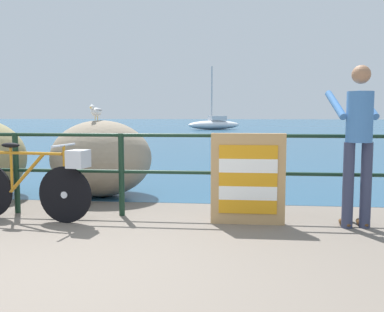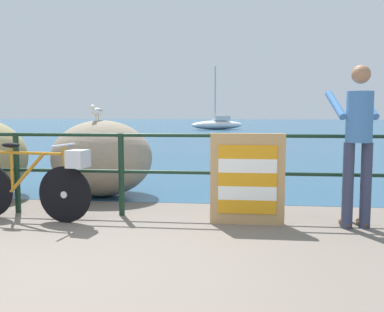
{
  "view_description": "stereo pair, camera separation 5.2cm",
  "coord_description": "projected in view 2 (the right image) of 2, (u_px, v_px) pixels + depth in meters",
  "views": [
    {
      "loc": [
        1.42,
        -3.16,
        1.26
      ],
      "look_at": [
        0.83,
        2.43,
        0.71
      ],
      "focal_mm": 40.64,
      "sensor_mm": 36.0,
      "label": 1
    },
    {
      "loc": [
        1.47,
        -3.15,
        1.26
      ],
      "look_at": [
        0.83,
        2.43,
        0.71
      ],
      "focal_mm": 40.64,
      "sensor_mm": 36.0,
      "label": 2
    }
  ],
  "objects": [
    {
      "name": "ground_plane",
      "position": [
        214.0,
        138.0,
        23.19
      ],
      "size": [
        120.0,
        120.0,
        0.1
      ],
      "primitive_type": "cube",
      "color": "#6B6056"
    },
    {
      "name": "sea_surface",
      "position": [
        229.0,
        124.0,
        50.7
      ],
      "size": [
        120.0,
        90.0,
        0.01
      ],
      "primitive_type": "cube",
      "color": "navy",
      "rests_on": "ground_plane"
    },
    {
      "name": "promenade_railing",
      "position": [
        121.0,
        165.0,
        5.35
      ],
      "size": [
        8.24,
        0.07,
        1.02
      ],
      "color": "black",
      "rests_on": "ground_plane"
    },
    {
      "name": "bicycle",
      "position": [
        36.0,
        182.0,
        5.1
      ],
      "size": [
        1.69,
        0.48,
        0.92
      ],
      "rotation": [
        0.0,
        0.0,
        -0.15
      ],
      "color": "black",
      "rests_on": "ground_plane"
    },
    {
      "name": "person_at_railing",
      "position": [
        358.0,
        138.0,
        4.73
      ],
      "size": [
        0.51,
        0.66,
        1.78
      ],
      "rotation": [
        0.0,
        0.0,
        1.72
      ],
      "color": "#333851",
      "rests_on": "ground_plane"
    },
    {
      "name": "folded_deckchair_stack",
      "position": [
        247.0,
        179.0,
        4.93
      ],
      "size": [
        0.84,
        0.1,
        1.04
      ],
      "color": "tan",
      "rests_on": "ground_plane"
    },
    {
      "name": "breakwater_boulder_main",
      "position": [
        102.0,
        158.0,
        6.64
      ],
      "size": [
        1.54,
        1.35,
        1.16
      ],
      "color": "gray",
      "rests_on": "ground"
    },
    {
      "name": "seagull",
      "position": [
        97.0,
        111.0,
        6.57
      ],
      "size": [
        0.17,
        0.34,
        0.23
      ],
      "rotation": [
        0.0,
        0.0,
        4.5
      ],
      "color": "gold",
      "rests_on": "breakwater_boulder_main"
    },
    {
      "name": "sailboat",
      "position": [
        218.0,
        124.0,
        34.12
      ],
      "size": [
        4.48,
        3.26,
        4.9
      ],
      "rotation": [
        0.0,
        0.0,
        3.64
      ],
      "color": "white",
      "rests_on": "sea_surface"
    }
  ]
}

